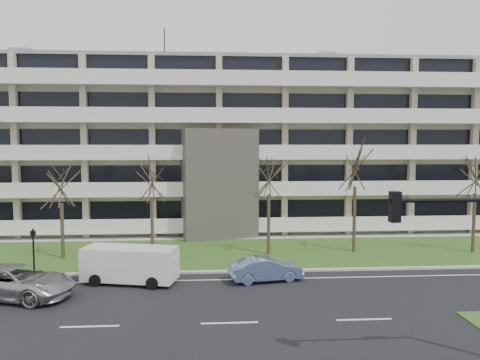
{
  "coord_description": "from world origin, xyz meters",
  "views": [
    {
      "loc": [
        -0.86,
        -19.84,
        7.85
      ],
      "look_at": [
        1.12,
        10.0,
        5.48
      ],
      "focal_mm": 35.0,
      "sensor_mm": 36.0,
      "label": 1
    }
  ],
  "objects": [
    {
      "name": "ground",
      "position": [
        0.0,
        0.0,
        0.0
      ],
      "size": [
        160.0,
        160.0,
        0.0
      ],
      "primitive_type": "plane",
      "color": "black",
      "rests_on": "ground"
    },
    {
      "name": "grass_verge",
      "position": [
        0.0,
        13.0,
        0.03
      ],
      "size": [
        90.0,
        10.0,
        0.06
      ],
      "primitive_type": "cube",
      "color": "#34511B",
      "rests_on": "ground"
    },
    {
      "name": "curb",
      "position": [
        0.0,
        8.0,
        0.06
      ],
      "size": [
        90.0,
        0.35,
        0.12
      ],
      "primitive_type": "cube",
      "color": "#B2B2AD",
      "rests_on": "ground"
    },
    {
      "name": "sidewalk",
      "position": [
        0.0,
        18.5,
        0.04
      ],
      "size": [
        90.0,
        2.0,
        0.08
      ],
      "primitive_type": "cube",
      "color": "#B2B2AD",
      "rests_on": "ground"
    },
    {
      "name": "lane_edge_line",
      "position": [
        0.0,
        6.5,
        0.01
      ],
      "size": [
        90.0,
        0.12,
        0.01
      ],
      "primitive_type": "cube",
      "color": "white",
      "rests_on": "ground"
    },
    {
      "name": "apartment_building",
      "position": [
        -0.01,
        25.32,
        7.61
      ],
      "size": [
        60.5,
        15.1,
        18.75
      ],
      "color": "#BBB091",
      "rests_on": "ground"
    },
    {
      "name": "silver_pickup",
      "position": [
        -10.65,
        4.05,
        0.83
      ],
      "size": [
        6.5,
        4.28,
        1.66
      ],
      "primitive_type": "imported",
      "rotation": [
        0.0,
        0.0,
        1.29
      ],
      "color": "#A6A8AD",
      "rests_on": "ground"
    },
    {
      "name": "blue_sedan",
      "position": [
        2.35,
        6.14,
        0.68
      ],
      "size": [
        4.35,
        2.2,
        1.37
      ],
      "primitive_type": "imported",
      "rotation": [
        0.0,
        0.0,
        1.76
      ],
      "color": "#708AC3",
      "rests_on": "ground"
    },
    {
      "name": "white_van",
      "position": [
        -5.25,
        6.28,
        1.21
      ],
      "size": [
        5.49,
        3.04,
        2.02
      ],
      "rotation": [
        0.0,
        0.0,
        -0.23
      ],
      "color": "white",
      "rests_on": "ground"
    },
    {
      "name": "pedestrian_signal",
      "position": [
        -11.46,
        8.69,
        1.72
      ],
      "size": [
        0.31,
        0.28,
        2.71
      ],
      "rotation": [
        0.0,
        0.0,
        -0.41
      ],
      "color": "black",
      "rests_on": "ground"
    },
    {
      "name": "tree_2",
      "position": [
        -10.76,
        12.0,
        5.27
      ],
      "size": [
        3.4,
        3.4,
        6.79
      ],
      "color": "#382B21",
      "rests_on": "ground"
    },
    {
      "name": "tree_3",
      "position": [
        -4.84,
        12.77,
        5.64
      ],
      "size": [
        3.63,
        3.63,
        7.26
      ],
      "color": "#382B21",
      "rests_on": "ground"
    },
    {
      "name": "tree_4",
      "position": [
        3.28,
        12.28,
        5.97
      ],
      "size": [
        3.84,
        3.84,
        7.68
      ],
      "color": "#382B21",
      "rests_on": "ground"
    },
    {
      "name": "tree_5",
      "position": [
        9.51,
        12.66,
        6.61
      ],
      "size": [
        4.25,
        4.25,
        8.5
      ],
      "color": "#382B21",
      "rests_on": "ground"
    },
    {
      "name": "tree_6",
      "position": [
        17.98,
        11.97,
        5.94
      ],
      "size": [
        3.82,
        3.82,
        7.64
      ],
      "color": "#382B21",
      "rests_on": "ground"
    }
  ]
}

